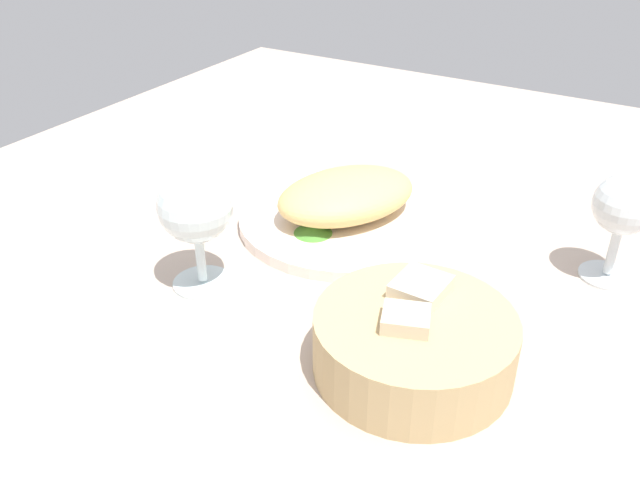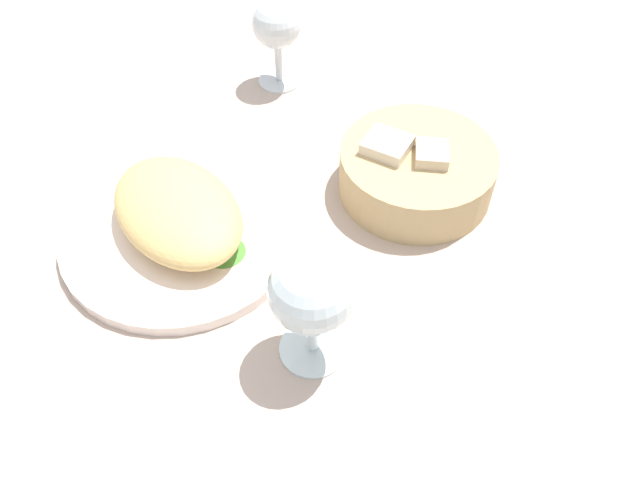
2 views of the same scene
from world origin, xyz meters
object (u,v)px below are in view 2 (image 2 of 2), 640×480
wine_glass_near (312,294)px  wine_glass_far (277,29)px  bread_basket (415,171)px  plate (183,231)px

wine_glass_near → wine_glass_far: 43.55cm
bread_basket → wine_glass_far: wine_glass_far is taller
wine_glass_near → wine_glass_far: bearing=122.5°
bread_basket → wine_glass_far: bearing=153.4°
wine_glass_near → wine_glass_far: (-23.37, 36.74, -0.74)cm
plate → bread_basket: bread_basket is taller
wine_glass_far → bread_basket: bearing=-26.6°
plate → bread_basket: 27.00cm
wine_glass_far → plate: bearing=-82.2°
bread_basket → wine_glass_near: size_ratio=1.34×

